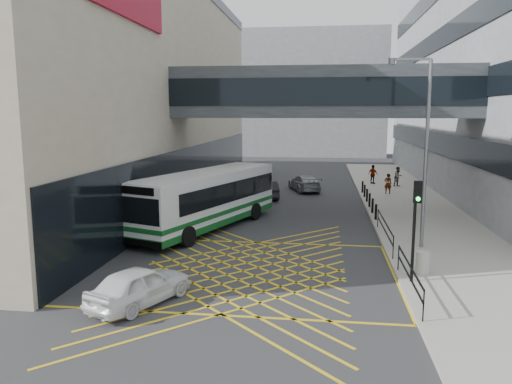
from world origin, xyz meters
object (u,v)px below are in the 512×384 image
at_px(car_dark, 267,189).
at_px(pedestrian_a, 388,184).
at_px(bus, 208,198).
at_px(traffic_light, 415,217).
at_px(car_silver, 304,182).
at_px(pedestrian_c, 373,174).
at_px(car_white, 140,285).
at_px(litter_bin, 423,263).
at_px(pedestrian_b, 398,177).
at_px(street_lamp, 422,142).

xyz_separation_m(car_dark, pedestrian_a, (9.07, 2.24, 0.28)).
xyz_separation_m(bus, traffic_light, (9.54, -8.16, 0.93)).
relative_size(car_silver, pedestrian_c, 2.73).
distance_m(car_white, pedestrian_c, 30.84).
relative_size(car_white, pedestrian_a, 2.70).
distance_m(bus, litter_bin, 12.38).
height_order(car_silver, pedestrian_a, pedestrian_a).
xyz_separation_m(traffic_light, pedestrian_c, (1.07, 26.05, -1.64)).
bearing_deg(car_silver, car_dark, 37.43).
height_order(car_silver, litter_bin, car_silver).
height_order(car_dark, pedestrian_b, pedestrian_b).
distance_m(pedestrian_a, pedestrian_c, 5.47).
bearing_deg(car_dark, pedestrian_a, -178.96).
bearing_deg(pedestrian_a, pedestrian_c, -87.16).
bearing_deg(pedestrian_c, car_silver, 74.41).
distance_m(car_silver, traffic_light, 22.77).
bearing_deg(pedestrian_c, litter_bin, 129.72).
xyz_separation_m(car_white, street_lamp, (10.37, 8.02, 4.35)).
distance_m(traffic_light, pedestrian_c, 26.12).
bearing_deg(pedestrian_b, car_dark, 176.61).
distance_m(car_silver, street_lamp, 18.63).
bearing_deg(traffic_light, pedestrian_a, 78.03).
height_order(car_silver, street_lamp, street_lamp).
bearing_deg(car_white, pedestrian_c, -85.09).
height_order(litter_bin, pedestrian_c, pedestrian_c).
xyz_separation_m(car_white, pedestrian_a, (10.98, 23.60, 0.27)).
height_order(traffic_light, pedestrian_b, traffic_light).
height_order(car_white, pedestrian_c, pedestrian_c).
xyz_separation_m(car_dark, traffic_light, (7.40, -18.37, 1.96)).
xyz_separation_m(bus, car_silver, (4.77, 14.02, -0.99)).
bearing_deg(bus, pedestrian_b, 72.90).
distance_m(traffic_light, pedestrian_a, 20.75).
height_order(pedestrian_b, pedestrian_c, pedestrian_b).
bearing_deg(car_dark, litter_bin, 101.87).
bearing_deg(pedestrian_b, pedestrian_c, 111.00).
height_order(litter_bin, pedestrian_b, pedestrian_b).
bearing_deg(car_white, pedestrian_b, -89.41).
bearing_deg(pedestrian_c, pedestrian_b, -173.36).
relative_size(litter_bin, pedestrian_b, 0.53).
xyz_separation_m(pedestrian_b, pedestrian_c, (-1.95, 1.33, -0.00)).
xyz_separation_m(traffic_light, litter_bin, (0.55, 1.07, -2.02)).
bearing_deg(litter_bin, traffic_light, -117.49).
height_order(car_silver, pedestrian_c, pedestrian_c).
height_order(car_silver, traffic_light, traffic_light).
bearing_deg(bus, pedestrian_c, 79.41).
relative_size(bus, pedestrian_b, 6.94).
distance_m(bus, car_white, 11.20).
height_order(bus, pedestrian_b, bus).
distance_m(pedestrian_a, pedestrian_b, 4.33).
bearing_deg(bus, car_dark, 98.27).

